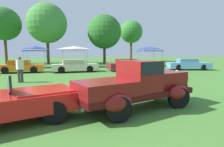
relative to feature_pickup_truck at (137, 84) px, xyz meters
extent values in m
plane|color=#42752D|center=(-0.61, 0.32, -0.87)|extent=(120.00, 120.00, 0.00)
cube|color=#400B0B|center=(-0.04, -0.01, -0.31)|extent=(4.55, 2.72, 0.20)
cube|color=maroon|center=(1.19, 0.39, 0.07)|extent=(1.86, 1.54, 0.60)
ellipsoid|color=silver|center=(1.97, 0.65, 0.05)|extent=(0.32, 0.54, 0.68)
cube|color=maroon|center=(0.07, 0.02, 0.31)|extent=(1.41, 1.63, 1.04)
cube|color=black|center=(0.07, 0.02, 0.61)|extent=(1.33, 1.63, 0.40)
cube|color=maroon|center=(-1.19, -0.40, -0.01)|extent=(2.22, 1.93, 0.48)
ellipsoid|color=maroon|center=(1.03, 1.10, -0.31)|extent=(0.99, 0.63, 0.52)
ellipsoid|color=maroon|center=(1.48, -0.27, -0.31)|extent=(0.99, 0.63, 0.52)
ellipsoid|color=maroon|center=(-1.42, 0.29, -0.31)|extent=(0.99, 0.63, 0.52)
ellipsoid|color=maroon|center=(-0.97, -1.08, -0.31)|extent=(0.99, 0.63, 0.52)
sphere|color=silver|center=(1.87, 1.08, 0.13)|extent=(0.18, 0.18, 0.18)
sphere|color=silver|center=(2.15, 0.25, 0.13)|extent=(0.18, 0.18, 0.18)
cylinder|color=black|center=(1.03, 1.10, -0.49)|extent=(0.76, 0.24, 0.76)
cylinder|color=black|center=(1.48, -0.27, -0.49)|extent=(0.76, 0.24, 0.76)
cylinder|color=black|center=(-1.42, 0.29, -0.49)|extent=(0.76, 0.24, 0.76)
cylinder|color=black|center=(-0.97, -1.08, -0.49)|extent=(0.76, 0.24, 0.76)
cube|color=red|center=(-4.19, -0.48, -0.30)|extent=(4.35, 2.91, 0.52)
cube|color=red|center=(-3.08, -0.10, -0.10)|extent=(2.00, 1.89, 0.20)
cube|color=black|center=(-3.95, -0.40, 0.12)|extent=(0.45, 1.20, 0.82)
cube|color=silver|center=(-2.21, 0.19, -0.59)|extent=(0.62, 1.60, 0.12)
cylinder|color=black|center=(-3.22, 0.66, -0.54)|extent=(0.66, 0.20, 0.66)
cylinder|color=black|center=(-2.73, -0.80, -0.54)|extent=(0.66, 0.20, 0.66)
cube|color=orange|center=(-6.59, 13.30, -0.37)|extent=(4.07, 1.71, 0.60)
cube|color=#BB5914|center=(-6.75, 13.30, 0.13)|extent=(1.79, 1.46, 0.44)
cylinder|color=black|center=(-5.37, 12.54, -0.55)|extent=(0.64, 0.22, 0.64)
cylinder|color=black|center=(-7.80, 12.52, -0.55)|extent=(0.64, 0.22, 0.64)
cube|color=beige|center=(-1.59, 12.69, -0.37)|extent=(4.58, 2.03, 0.60)
cube|color=#B3AB8E|center=(-1.77, 12.68, 0.13)|extent=(2.07, 1.60, 0.44)
cylinder|color=black|center=(-0.20, 12.03, -0.55)|extent=(0.64, 0.22, 0.64)
cylinder|color=black|center=(-2.87, 11.82, -0.55)|extent=(0.64, 0.22, 0.64)
cube|color=maroon|center=(3.88, 12.82, -0.37)|extent=(4.38, 2.07, 0.60)
cube|color=maroon|center=(3.71, 12.80, 0.13)|extent=(1.99, 1.61, 0.44)
cylinder|color=black|center=(5.22, 12.17, -0.55)|extent=(0.64, 0.22, 0.64)
cylinder|color=black|center=(2.69, 11.93, -0.55)|extent=(0.64, 0.22, 0.64)
cube|color=#669EDB|center=(10.72, 11.98, -0.37)|extent=(4.70, 2.80, 0.60)
cube|color=#517EAF|center=(10.55, 12.03, 0.13)|extent=(2.26, 1.91, 0.44)
cylinder|color=black|center=(11.79, 10.88, -0.55)|extent=(0.64, 0.22, 0.64)
cylinder|color=black|center=(9.24, 11.59, -0.55)|extent=(0.64, 0.22, 0.64)
cylinder|color=#383838|center=(-5.41, 7.04, -0.44)|extent=(0.16, 0.16, 0.86)
cylinder|color=#383838|center=(-5.25, 7.17, -0.44)|extent=(0.16, 0.16, 0.86)
cube|color=silver|center=(-5.33, 7.10, 0.29)|extent=(0.46, 0.44, 0.60)
sphere|color=brown|center=(-5.33, 7.10, 0.71)|extent=(0.22, 0.22, 0.22)
cylinder|color=#B7B7BC|center=(-4.92, 20.22, 0.16)|extent=(0.05, 0.05, 2.05)
cylinder|color=#B7B7BC|center=(-4.92, 17.83, 0.16)|extent=(0.05, 0.05, 2.05)
cylinder|color=#B7B7BC|center=(-7.31, 20.22, 0.16)|extent=(0.05, 0.05, 2.05)
cylinder|color=#B7B7BC|center=(-7.31, 17.83, 0.16)|extent=(0.05, 0.05, 2.05)
cube|color=#2D429E|center=(-6.12, 19.03, 1.23)|extent=(2.65, 2.65, 0.10)
pyramid|color=#2D429E|center=(-6.12, 19.03, 1.65)|extent=(2.60, 2.60, 0.38)
cylinder|color=#B7B7BC|center=(0.15, 20.35, 0.16)|extent=(0.05, 0.05, 2.05)
cylinder|color=#B7B7BC|center=(0.15, 17.33, 0.16)|extent=(0.05, 0.05, 2.05)
cylinder|color=#B7B7BC|center=(-2.87, 20.35, 0.16)|extent=(0.05, 0.05, 2.05)
cylinder|color=#B7B7BC|center=(-2.87, 17.33, 0.16)|extent=(0.05, 0.05, 2.05)
cube|color=silver|center=(-1.36, 18.84, 1.23)|extent=(3.36, 3.36, 0.10)
pyramid|color=silver|center=(-1.36, 18.84, 1.65)|extent=(3.29, 3.29, 0.38)
cylinder|color=#B7B7BC|center=(10.10, 19.33, 0.16)|extent=(0.05, 0.05, 2.05)
cylinder|color=#B7B7BC|center=(10.10, 16.78, 0.16)|extent=(0.05, 0.05, 2.05)
cylinder|color=#B7B7BC|center=(7.54, 19.33, 0.16)|extent=(0.05, 0.05, 2.05)
cylinder|color=#B7B7BC|center=(7.54, 16.78, 0.16)|extent=(0.05, 0.05, 2.05)
cube|color=#2D429E|center=(8.82, 18.05, 1.23)|extent=(2.84, 2.84, 0.10)
pyramid|color=#2D429E|center=(8.82, 18.05, 1.65)|extent=(2.78, 2.78, 0.38)
cylinder|color=brown|center=(-12.03, 28.10, 1.63)|extent=(0.44, 0.44, 4.99)
sphere|color=#286623|center=(-12.03, 28.10, 5.58)|extent=(5.28, 5.28, 5.28)
cylinder|color=#47331E|center=(-5.28, 26.28, 1.52)|extent=(0.44, 0.44, 4.78)
sphere|color=#428938|center=(-5.28, 26.28, 5.66)|extent=(6.36, 6.36, 6.36)
cylinder|color=#47331E|center=(3.90, 25.22, 1.01)|extent=(0.44, 0.44, 3.74)
sphere|color=#286623|center=(3.90, 25.22, 4.44)|extent=(5.68, 5.68, 5.68)
cylinder|color=brown|center=(10.40, 30.19, 1.49)|extent=(0.44, 0.44, 4.71)
sphere|color=#337A2D|center=(10.40, 30.19, 5.09)|extent=(4.52, 4.52, 4.52)
camera|label=1|loc=(-2.37, -6.06, 1.15)|focal=30.02mm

